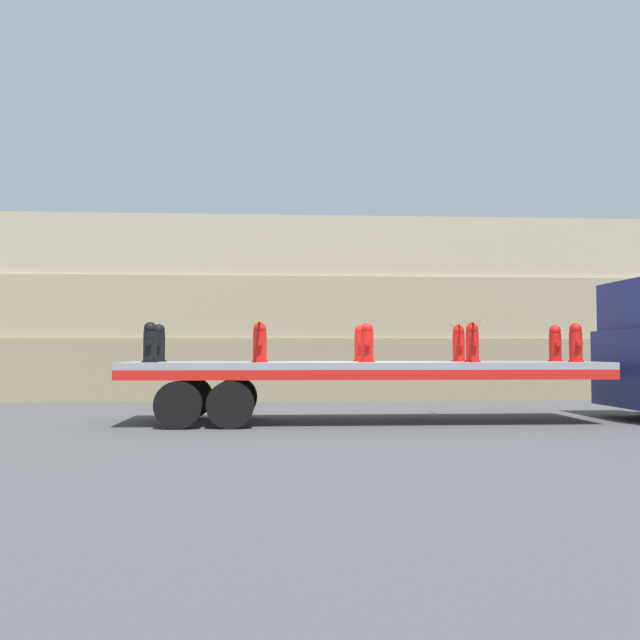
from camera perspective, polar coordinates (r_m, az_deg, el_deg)
name	(u,v)px	position (r m, az deg, el deg)	size (l,w,h in m)	color
ground_plane	(364,422)	(15.44, 3.53, -8.15)	(120.00, 120.00, 0.00)	#474749
rock_cliff	(333,310)	(23.40, 1.06, 0.81)	(60.00, 3.30, 5.76)	gray
flatbed_trailer	(332,373)	(15.31, 0.95, -4.26)	(10.10, 2.62, 1.29)	gray
fire_hydrant_black_near_0	(150,343)	(14.92, -13.44, -1.78)	(0.34, 0.47, 0.82)	black
fire_hydrant_black_far_0	(159,343)	(16.01, -12.77, -1.84)	(0.34, 0.47, 0.82)	black
fire_hydrant_red_near_1	(260,343)	(14.70, -4.86, -1.83)	(0.34, 0.47, 0.82)	red
fire_hydrant_red_far_1	(261,343)	(15.81, -4.77, -1.88)	(0.34, 0.47, 0.82)	red
fire_hydrant_red_near_2	(367,343)	(14.82, 3.78, -1.84)	(0.34, 0.47, 0.82)	red
fire_hydrant_red_far_2	(361,344)	(15.92, 3.26, -1.89)	(0.34, 0.47, 0.82)	red
fire_hydrant_red_near_3	(472,343)	(15.27, 12.09, -1.81)	(0.34, 0.47, 0.82)	red
fire_hydrant_red_far_3	(459,344)	(16.34, 11.04, -1.87)	(0.34, 0.47, 0.82)	red
fire_hydrant_red_near_4	(576,343)	(16.01, 19.78, -1.75)	(0.34, 0.47, 0.82)	red
fire_hydrant_red_far_4	(555,344)	(17.04, 18.30, -1.81)	(0.34, 0.47, 0.82)	red
cargo_strap_rear	(260,323)	(15.27, -4.81, -0.24)	(0.05, 2.72, 0.01)	yellow
cargo_strap_middle	(465,324)	(15.81, 11.53, -0.28)	(0.05, 2.72, 0.01)	yellow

